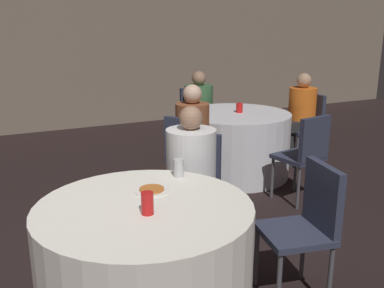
{
  "coord_description": "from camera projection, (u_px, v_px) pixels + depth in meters",
  "views": [
    {
      "loc": [
        -0.46,
        -2.22,
        1.69
      ],
      "look_at": [
        0.88,
        0.58,
        0.84
      ],
      "focal_mm": 40.0,
      "sensor_mm": 36.0,
      "label": 1
    }
  ],
  "objects": [
    {
      "name": "soda_can_silver",
      "position": [
        179.0,
        168.0,
        2.8
      ],
      "size": [
        0.07,
        0.07,
        0.12
      ],
      "color": "silver",
      "rests_on": "table_near"
    },
    {
      "name": "table_near",
      "position": [
        146.0,
        264.0,
        2.46
      ],
      "size": [
        1.22,
        1.22,
        0.74
      ],
      "color": "white",
      "rests_on": "ground_plane"
    },
    {
      "name": "person_green_jacket",
      "position": [
        201.0,
        112.0,
        5.71
      ],
      "size": [
        0.38,
        0.53,
        1.12
      ],
      "rotation": [
        0.0,
        0.0,
        -3.16
      ],
      "color": "#4C4238",
      "rests_on": "ground_plane"
    },
    {
      "name": "wall_back",
      "position": [
        15.0,
        46.0,
        6.64
      ],
      "size": [
        16.0,
        0.06,
        2.8
      ],
      "color": "#7A6B5B",
      "rests_on": "ground_plane"
    },
    {
      "name": "chair_far_north",
      "position": [
        196.0,
        114.0,
        5.86
      ],
      "size": [
        0.41,
        0.41,
        0.88
      ],
      "rotation": [
        0.0,
        0.0,
        -3.16
      ],
      "color": "#2D3347",
      "rests_on": "ground_plane"
    },
    {
      "name": "chair_near_northeast",
      "position": [
        194.0,
        178.0,
        3.36
      ],
      "size": [
        0.56,
        0.56,
        0.88
      ],
      "rotation": [
        0.0,
        0.0,
        -3.87
      ],
      "color": "#2D3347",
      "rests_on": "ground_plane"
    },
    {
      "name": "soda_can_red",
      "position": [
        147.0,
        203.0,
        2.24
      ],
      "size": [
        0.07,
        0.07,
        0.12
      ],
      "color": "red",
      "rests_on": "table_near"
    },
    {
      "name": "person_white_shirt",
      "position": [
        189.0,
        178.0,
        3.2
      ],
      "size": [
        0.5,
        0.51,
        1.13
      ],
      "rotation": [
        0.0,
        0.0,
        -3.87
      ],
      "color": "black",
      "rests_on": "ground_plane"
    },
    {
      "name": "person_floral_shirt",
      "position": [
        196.0,
        143.0,
        4.19
      ],
      "size": [
        0.47,
        0.44,
        1.17
      ],
      "rotation": [
        0.0,
        0.0,
        -0.99
      ],
      "color": "#282828",
      "rests_on": "ground_plane"
    },
    {
      "name": "chair_far_southwest",
      "position": [
        188.0,
        152.0,
        4.07
      ],
      "size": [
        0.55,
        0.55,
        0.88
      ],
      "rotation": [
        0.0,
        0.0,
        -0.99
      ],
      "color": "#2D3347",
      "rests_on": "ground_plane"
    },
    {
      "name": "cup_far",
      "position": [
        239.0,
        108.0,
        4.89
      ],
      "size": [
        0.08,
        0.08,
        0.11
      ],
      "color": "red",
      "rests_on": "table_far"
    },
    {
      "name": "chair_near_east",
      "position": [
        308.0,
        219.0,
        2.66
      ],
      "size": [
        0.47,
        0.47,
        0.88
      ],
      "rotation": [
        0.0,
        0.0,
        1.37
      ],
      "color": "#2D3347",
      "rests_on": "ground_plane"
    },
    {
      "name": "person_orange_shirt",
      "position": [
        297.0,
        119.0,
        5.29
      ],
      "size": [
        0.51,
        0.33,
        1.15
      ],
      "rotation": [
        0.0,
        0.0,
        1.56
      ],
      "color": "#282828",
      "rests_on": "ground_plane"
    },
    {
      "name": "pizza_plate_near",
      "position": [
        152.0,
        190.0,
        2.57
      ],
      "size": [
        0.22,
        0.22,
        0.02
      ],
      "color": "white",
      "rests_on": "table_near"
    },
    {
      "name": "chair_far_east",
      "position": [
        307.0,
        122.0,
        5.37
      ],
      "size": [
        0.41,
        0.41,
        0.88
      ],
      "rotation": [
        0.0,
        0.0,
        1.56
      ],
      "color": "#2D3347",
      "rests_on": "ground_plane"
    },
    {
      "name": "chair_far_south",
      "position": [
        306.0,
        150.0,
        4.12
      ],
      "size": [
        0.46,
        0.46,
        0.88
      ],
      "rotation": [
        0.0,
        0.0,
        0.17
      ],
      "color": "#2D3347",
      "rests_on": "ground_plane"
    },
    {
      "name": "table_far",
      "position": [
        234.0,
        144.0,
        4.99
      ],
      "size": [
        1.28,
        1.28,
        0.74
      ],
      "color": "silver",
      "rests_on": "ground_plane"
    }
  ]
}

